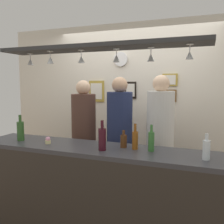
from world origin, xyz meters
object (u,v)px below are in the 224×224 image
Objects in this scene: bottle_beer_amber_tall at (135,139)px; bottle_soda_clear at (206,149)px; bottle_beer_brown_stubby at (124,141)px; picture_frame_crest at (130,90)px; picture_frame_upper_small at (170,80)px; bottle_beer_green_import at (151,141)px; cupcake at (48,141)px; wall_clock at (121,59)px; person_left_brown_shirt at (84,129)px; person_right_white_patterned_shirt at (160,131)px; picture_frame_caricature at (97,91)px; picture_frame_lower_pair at (166,96)px; bottle_wine_dark_red at (102,139)px; person_middle_navy_shirt at (120,130)px; bottle_champagne_green at (21,130)px.

bottle_soda_clear is at bearing -9.74° from bottle_beer_amber_tall.
bottle_beer_brown_stubby is 1.44m from picture_frame_crest.
picture_frame_upper_small is (0.27, 1.32, 0.64)m from bottle_beer_brown_stubby.
cupcake is (-1.12, -0.11, -0.07)m from bottle_beer_green_import.
wall_clock reaches higher than bottle_beer_amber_tall.
person_left_brown_shirt is 1.82m from bottle_soda_clear.
picture_frame_upper_small is (0.60, 0.00, 0.16)m from picture_frame_crest.
person_right_white_patterned_shirt reaches higher than bottle_soda_clear.
wall_clock is at bearing -0.86° from picture_frame_caricature.
person_left_brown_shirt is 7.82× the size of wall_clock.
picture_frame_upper_small is at bearing 0.00° from picture_frame_lower_pair.
person_left_brown_shirt is 1.07m from bottle_beer_brown_stubby.
picture_frame_caricature is (-1.15, 0.63, 0.47)m from person_right_white_patterned_shirt.
cupcake is (-0.66, 0.04, -0.08)m from bottle_wine_dark_red.
bottle_beer_green_import is at bearing 5.46° from cupcake.
person_middle_navy_shirt is 6.77× the size of picture_frame_crest.
bottle_beer_green_import is at bearing -7.11° from bottle_beer_brown_stubby.
bottle_soda_clear is at bearing 0.07° from cupcake.
picture_frame_crest is (-0.62, 1.36, 0.45)m from bottle_beer_green_import.
cupcake is at bearing -2.72° from bottle_champagne_green.
picture_frame_lower_pair is at bearing 0.50° from wall_clock.
person_left_brown_shirt is 5.74× the size of bottle_champagne_green.
bottle_wine_dark_red is (-0.96, -0.04, 0.03)m from bottle_soda_clear.
person_middle_navy_shirt is 6.77× the size of bottle_beer_green_import.
person_middle_navy_shirt is 8.00× the size of wall_clock.
bottle_soda_clear is 2.16m from wall_clock.
person_middle_navy_shirt reaches higher than picture_frame_crest.
bottle_beer_brown_stubby is at bearing -40.24° from person_left_brown_shirt.
bottle_soda_clear is 2.28m from picture_frame_caricature.
bottle_beer_green_import is at bearing -86.75° from person_right_white_patterned_shirt.
cupcake is at bearing -126.87° from picture_frame_upper_small.
person_right_white_patterned_shirt is 0.90m from picture_frame_upper_small.
bottle_beer_brown_stubby is at bearing 168.18° from bottle_beer_amber_tall.
picture_frame_caricature is at bearing 151.55° from person_right_white_patterned_shirt.
person_right_white_patterned_shirt reaches higher than person_left_brown_shirt.
person_left_brown_shirt is 1.07m from person_right_white_patterned_shirt.
cupcake is (0.39, -0.02, -0.08)m from bottle_champagne_green.
person_left_brown_shirt and picture_frame_caricature have the same top height.
picture_frame_crest is at bearing 114.59° from bottle_beer_green_import.
bottle_beer_brown_stubby is 1.49m from picture_frame_upper_small.
bottle_champagne_green reaches higher than bottle_beer_green_import.
wall_clock is (-0.20, 0.62, 0.98)m from person_middle_navy_shirt.
bottle_champagne_green is (-1.21, -0.13, 0.05)m from bottle_beer_brown_stubby.
bottle_soda_clear is at bearing -11.79° from bottle_beer_green_import.
bottle_beer_brown_stubby is 1.66m from picture_frame_caricature.
bottle_champagne_green is at bearing -138.60° from person_middle_navy_shirt.
bottle_beer_amber_tall is at bearing -99.79° from person_right_white_patterned_shirt.
person_middle_navy_shirt is at bearing -86.29° from picture_frame_crest.
bottle_soda_clear is 1.90m from picture_frame_crest.
bottle_wine_dark_red is (-0.42, -0.87, 0.06)m from person_right_white_patterned_shirt.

